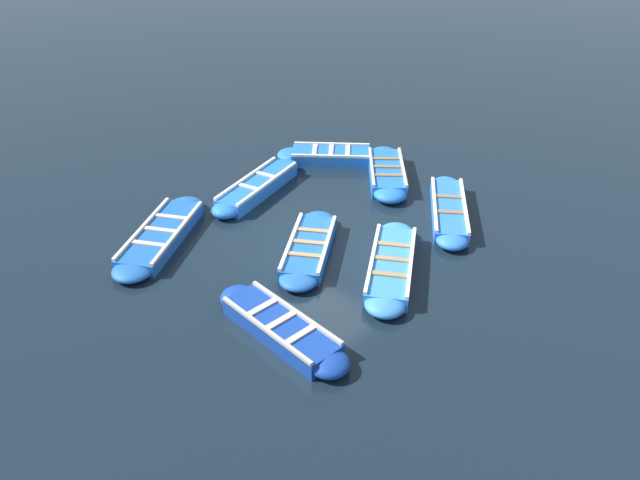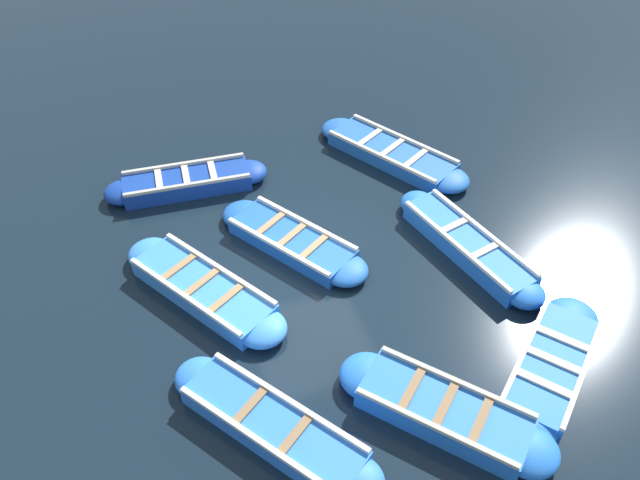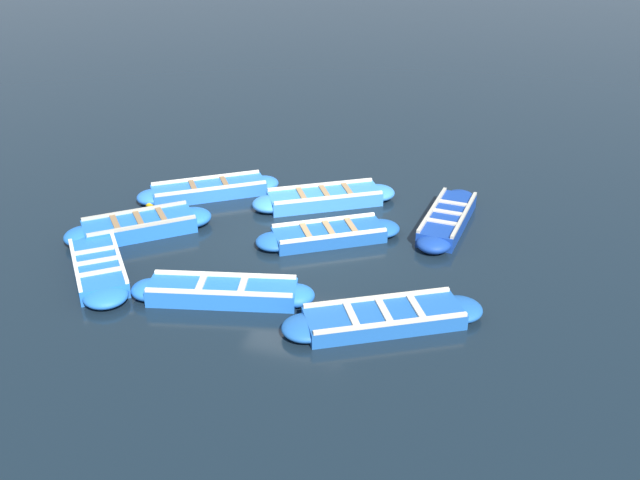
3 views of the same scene
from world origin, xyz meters
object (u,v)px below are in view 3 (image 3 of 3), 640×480
boat_near_quay (139,226)px  boat_drifting (98,268)px  boat_mid_row (222,292)px  boat_broadside (384,318)px  boat_alongside (329,235)px  buoy_orange_near (150,204)px  boat_stern_in (448,219)px  boat_far_corner (325,198)px  boat_bow_out (209,190)px

boat_near_quay → boat_drifting: (-2.05, -0.12, -0.02)m
boat_mid_row → boat_near_quay: size_ratio=1.17×
boat_mid_row → boat_broadside: bearing=-89.2°
boat_alongside → boat_broadside: bearing=-147.4°
boat_mid_row → buoy_orange_near: boat_mid_row is taller
boat_mid_row → boat_broadside: size_ratio=0.97×
boat_mid_row → boat_stern_in: (4.76, -3.94, -0.00)m
boat_alongside → boat_mid_row: boat_mid_row is taller
boat_mid_row → boat_stern_in: size_ratio=1.06×
boat_far_corner → buoy_orange_near: 4.52m
boat_stern_in → buoy_orange_near: (-1.12, 7.52, -0.07)m
boat_alongside → boat_stern_in: bearing=-58.6°
boat_far_corner → boat_alongside: bearing=-161.0°
boat_near_quay → boat_drifting: bearing=-176.5°
boat_stern_in → buoy_orange_near: 7.61m
boat_broadside → buoy_orange_near: (3.59, 6.95, -0.04)m
boat_mid_row → boat_broadside: (0.05, -3.36, -0.03)m
boat_broadside → boat_far_corner: bearing=27.8°
boat_drifting → boat_mid_row: bearing=-93.6°
boat_far_corner → boat_near_quay: bearing=127.3°
boat_near_quay → buoy_orange_near: size_ratio=13.70×
boat_drifting → boat_broadside: bearing=-91.3°
boat_stern_in → buoy_orange_near: bearing=98.5°
boat_far_corner → boat_alongside: (-1.95, -0.67, -0.02)m
boat_far_corner → boat_bow_out: boat_far_corner is taller
boat_stern_in → boat_bow_out: (0.01, 6.36, -0.01)m
boat_alongside → boat_drifting: (-3.00, 4.35, 0.02)m
boat_stern_in → boat_near_quay: bearing=109.7°
boat_near_quay → boat_bow_out: (2.53, -0.69, -0.02)m
boat_bow_out → boat_far_corner: bearing=-83.3°
boat_broadside → boat_stern_in: bearing=-6.9°
boat_near_quay → buoy_orange_near: bearing=18.6°
boat_far_corner → boat_broadside: bearing=-152.2°
boat_alongside → buoy_orange_near: bearing=84.8°
boat_bow_out → buoy_orange_near: (-1.13, 1.16, -0.06)m
boat_near_quay → boat_drifting: size_ratio=1.02×
boat_alongside → boat_mid_row: 3.46m
boat_broadside → boat_drifting: (0.14, 6.35, 0.01)m
boat_broadside → boat_bow_out: bearing=50.8°
boat_broadside → buoy_orange_near: boat_broadside is taller
boat_far_corner → boat_drifting: 6.16m
boat_stern_in → boat_far_corner: bearing=83.5°
boat_alongside → boat_drifting: 5.28m
boat_broadside → boat_near_quay: bearing=71.3°
boat_stern_in → boat_near_quay: size_ratio=1.10×
boat_far_corner → boat_drifting: bearing=143.4°
boat_alongside → boat_far_corner: bearing=19.0°
boat_stern_in → buoy_orange_near: boat_stern_in is taller
boat_far_corner → buoy_orange_near: bearing=109.3°
boat_far_corner → boat_bow_out: (-0.37, 3.11, -0.00)m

